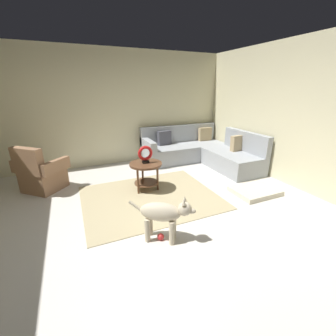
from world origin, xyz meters
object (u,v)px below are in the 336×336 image
side_table (146,169)px  torus_sculpture (145,154)px  sectional_couch (201,152)px  dog (164,214)px  dog_bed_mat (255,191)px  armchair (41,174)px  dog_toy_ball (161,237)px

side_table → torus_sculpture: 0.29m
sectional_couch → dog: size_ratio=3.08×
side_table → torus_sculpture: torus_sculpture is taller
side_table → dog_bed_mat: (1.79, -0.95, -0.37)m
armchair → dog_toy_ball: size_ratio=11.23×
torus_sculpture → side_table: bearing=-90.0°
dog_bed_mat → dog_toy_ball: 2.16m
sectional_couch → torus_sculpture: (-1.80, -0.98, 0.42)m
dog_bed_mat → sectional_couch: bearing=89.6°
torus_sculpture → dog: bearing=-100.0°
side_table → dog_toy_ball: size_ratio=6.77×
armchair → dog_bed_mat: 4.00m
sectional_couch → torus_sculpture: size_ratio=6.90×
armchair → torus_sculpture: 2.00m
armchair → torus_sculpture: bearing=19.1°
sectional_couch → armchair: 3.61m
side_table → dog: 1.52m
dog → armchair: bearing=-111.9°
sectional_couch → dog_bed_mat: 1.95m
side_table → torus_sculpture: bearing=90.0°
dog → dog_toy_ball: (-0.04, 0.01, -0.33)m
dog_bed_mat → dog: dog is taller
dog → dog_toy_ball: size_ratio=8.25×
armchair → dog_toy_ball: armchair is taller
sectional_couch → side_table: size_ratio=3.75×
armchair → dog: armchair is taller
dog → dog_toy_ball: bearing=-72.6°
sectional_couch → dog: sectional_couch is taller
torus_sculpture → dog_bed_mat: 2.13m
armchair → dog_bed_mat: bearing=16.8°
side_table → dog_bed_mat: 2.06m
dog → dog_toy_ball: 0.34m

